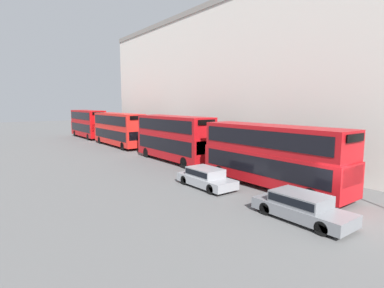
{
  "coord_description": "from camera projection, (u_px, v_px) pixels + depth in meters",
  "views": [
    {
      "loc": [
        -14.2,
        -7.12,
        5.5
      ],
      "look_at": [
        0.48,
        12.47,
        2.24
      ],
      "focal_mm": 28.0,
      "sensor_mm": 36.0,
      "label": 1
    }
  ],
  "objects": [
    {
      "name": "bus_third_in_queue",
      "position": [
        118.0,
        128.0,
        39.34
      ],
      "size": [
        2.59,
        11.03,
        4.31
      ],
      "color": "red",
      "rests_on": "ground"
    },
    {
      "name": "car_dark_sedan",
      "position": [
        301.0,
        206.0,
        14.24
      ],
      "size": [
        1.87,
        4.67,
        1.31
      ],
      "color": "slate",
      "rests_on": "ground"
    },
    {
      "name": "bus_leading",
      "position": [
        271.0,
        153.0,
        19.64
      ],
      "size": [
        2.59,
        10.56,
        4.14
      ],
      "color": "#A80F14",
      "rests_on": "ground"
    },
    {
      "name": "car_hatchback",
      "position": [
        206.0,
        177.0,
        19.92
      ],
      "size": [
        1.79,
        4.36,
        1.29
      ],
      "color": "gray",
      "rests_on": "ground"
    },
    {
      "name": "bus_trailing",
      "position": [
        88.0,
        123.0,
        49.18
      ],
      "size": [
        2.59,
        10.27,
        4.51
      ],
      "color": "#B20C0F",
      "rests_on": "ground"
    },
    {
      "name": "bus_second_in_queue",
      "position": [
        174.0,
        136.0,
        28.86
      ],
      "size": [
        2.59,
        10.02,
        4.37
      ],
      "color": "#A80F14",
      "rests_on": "ground"
    },
    {
      "name": "pedestrian",
      "position": [
        253.0,
        164.0,
        24.05
      ],
      "size": [
        0.36,
        0.36,
        1.65
      ],
      "color": "#26262D",
      "rests_on": "ground"
    },
    {
      "name": "ground_plane",
      "position": [
        335.0,
        216.0,
        14.82
      ],
      "size": [
        200.0,
        200.0,
        0.0
      ],
      "primitive_type": "plane",
      "color": "#5B5B5B"
    }
  ]
}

